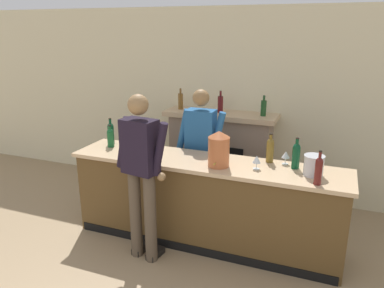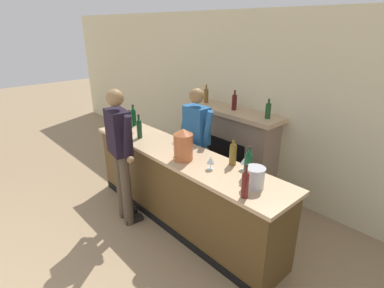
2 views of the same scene
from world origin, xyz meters
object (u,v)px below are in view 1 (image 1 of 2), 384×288
at_px(fireplace_stone, 220,154).
at_px(wine_glass_mid_counter, 257,160).
at_px(copper_dispenser, 219,149).
at_px(wine_bottle_port_short, 270,149).
at_px(person_bartender, 200,150).
at_px(wine_bottle_riesling_slim, 111,132).
at_px(wine_bottle_burgundy_dark, 139,142).
at_px(wine_bottle_cabernet_heavy, 296,155).
at_px(wine_bottle_chardonnay_pale, 319,170).
at_px(wine_bottle_merlot_tall, 110,137).
at_px(wine_glass_front_left, 132,147).
at_px(person_customer, 141,172).
at_px(wine_glass_back_row, 286,155).
at_px(ice_bucket_steel, 314,165).

distance_m(fireplace_stone, wine_glass_mid_counter, 1.68).
xyz_separation_m(copper_dispenser, wine_bottle_port_short, (0.49, 0.33, -0.05)).
bearing_deg(fireplace_stone, person_bartender, -90.71).
relative_size(wine_bottle_riesling_slim, wine_bottle_burgundy_dark, 1.00).
bearing_deg(wine_bottle_cabernet_heavy, wine_bottle_chardonnay_pale, -55.78).
bearing_deg(wine_bottle_merlot_tall, fireplace_stone, 50.90).
distance_m(wine_bottle_merlot_tall, wine_glass_front_left, 0.54).
bearing_deg(wine_bottle_chardonnay_pale, person_customer, -169.36).
distance_m(person_customer, wine_glass_back_row, 1.57).
relative_size(copper_dispenser, wine_glass_back_row, 2.67).
relative_size(wine_bottle_cabernet_heavy, wine_glass_back_row, 2.30).
height_order(person_bartender, wine_bottle_chardonnay_pale, person_bartender).
bearing_deg(fireplace_stone, wine_bottle_merlot_tall, -129.10).
height_order(fireplace_stone, person_customer, person_customer).
relative_size(wine_glass_mid_counter, wine_glass_front_left, 0.82).
xyz_separation_m(ice_bucket_steel, wine_bottle_riesling_slim, (-2.50, 0.17, 0.05)).
bearing_deg(fireplace_stone, wine_bottle_burgundy_dark, -111.70).
height_order(wine_bottle_riesling_slim, wine_bottle_burgundy_dark, wine_bottle_burgundy_dark).
bearing_deg(wine_bottle_chardonnay_pale, copper_dispenser, 172.83).
xyz_separation_m(wine_bottle_cabernet_heavy, wine_bottle_burgundy_dark, (-1.77, -0.21, -0.00)).
xyz_separation_m(wine_bottle_port_short, wine_glass_front_left, (-1.49, -0.45, -0.02)).
bearing_deg(wine_glass_front_left, fireplace_stone, 69.72).
relative_size(ice_bucket_steel, wine_bottle_riesling_slim, 0.62).
xyz_separation_m(copper_dispenser, ice_bucket_steel, (0.97, 0.10, -0.09)).
height_order(wine_bottle_riesling_slim, wine_bottle_cabernet_heavy, wine_bottle_riesling_slim).
height_order(copper_dispenser, wine_bottle_chardonnay_pale, copper_dispenser).
bearing_deg(wine_glass_front_left, wine_bottle_burgundy_dark, 85.38).
bearing_deg(fireplace_stone, wine_bottle_riesling_slim, -133.22).
height_order(person_customer, wine_bottle_port_short, person_customer).
height_order(fireplace_stone, ice_bucket_steel, fireplace_stone).
height_order(wine_bottle_chardonnay_pale, wine_glass_back_row, wine_bottle_chardonnay_pale).
relative_size(wine_bottle_port_short, wine_bottle_burgundy_dark, 0.97).
relative_size(wine_bottle_burgundy_dark, wine_glass_mid_counter, 2.25).
distance_m(wine_bottle_chardonnay_pale, wine_bottle_burgundy_dark, 2.02).
distance_m(wine_bottle_burgundy_dark, wine_glass_front_left, 0.14).
relative_size(person_customer, wine_bottle_burgundy_dark, 5.38).
relative_size(person_bartender, wine_bottle_burgundy_dark, 5.09).
xyz_separation_m(wine_bottle_cabernet_heavy, wine_glass_back_row, (-0.12, 0.09, -0.05)).
distance_m(fireplace_stone, copper_dispenser, 1.61).
distance_m(person_bartender, wine_glass_front_left, 0.94).
distance_m(wine_bottle_chardonnay_pale, wine_glass_mid_counter, 0.66).
distance_m(wine_bottle_cabernet_heavy, wine_glass_mid_counter, 0.42).
xyz_separation_m(fireplace_stone, ice_bucket_steel, (1.40, -1.34, 0.47)).
bearing_deg(wine_bottle_cabernet_heavy, wine_bottle_burgundy_dark, -173.26).
bearing_deg(wine_bottle_riesling_slim, wine_bottle_cabernet_heavy, -0.83).
bearing_deg(wine_glass_front_left, copper_dispenser, 6.51).
distance_m(person_customer, wine_bottle_merlot_tall, 0.99).
xyz_separation_m(person_bartender, wine_bottle_port_short, (0.92, -0.29, 0.21)).
relative_size(wine_bottle_chardonnay_pale, wine_glass_mid_counter, 2.23).
height_order(ice_bucket_steel, wine_bottle_burgundy_dark, wine_bottle_burgundy_dark).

